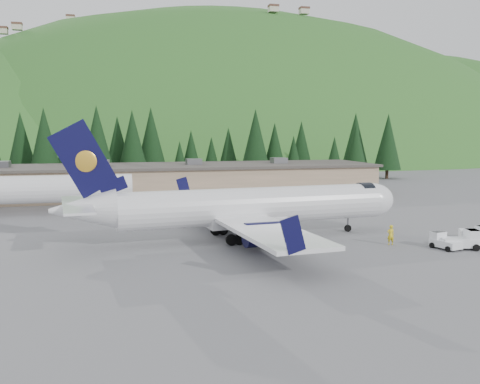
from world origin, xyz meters
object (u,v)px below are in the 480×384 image
(airliner, at_px, (245,208))
(baggage_tug_a, at_px, (464,240))
(ramp_worker, at_px, (391,235))
(baggage_tug_c, at_px, (443,242))
(baggage_tug_d, at_px, (480,237))
(terminal_building, at_px, (164,180))
(second_airliner, at_px, (21,189))

(airliner, bearing_deg, baggage_tug_a, -32.21)
(airliner, distance_m, ramp_worker, 14.19)
(airliner, bearing_deg, baggage_tug_c, -32.98)
(ramp_worker, bearing_deg, baggage_tug_c, 150.84)
(baggage_tug_a, bearing_deg, baggage_tug_d, 37.33)
(terminal_building, distance_m, ramp_worker, 47.25)
(airliner, distance_m, baggage_tug_a, 20.55)
(baggage_tug_a, bearing_deg, airliner, 167.46)
(second_airliner, relative_size, ramp_worker, 14.38)
(airliner, xyz_separation_m, ramp_worker, (12.61, -6.12, -2.18))
(baggage_tug_c, distance_m, baggage_tug_d, 4.35)
(airliner, relative_size, second_airliner, 1.29)
(terminal_building, height_order, ramp_worker, terminal_building)
(airliner, relative_size, baggage_tug_d, 9.92)
(airliner, relative_size, baggage_tug_a, 9.74)
(baggage_tug_a, xyz_separation_m, ramp_worker, (-5.56, 3.20, 0.16))
(baggage_tug_c, height_order, terminal_building, terminal_building)
(second_airliner, distance_m, ramp_worker, 46.20)
(terminal_building, relative_size, ramp_worker, 37.12)
(terminal_building, bearing_deg, second_airliner, -141.22)
(terminal_building, distance_m, baggage_tug_d, 52.56)
(second_airliner, bearing_deg, airliner, -42.76)
(airliner, height_order, baggage_tug_c, airliner)
(airliner, bearing_deg, baggage_tug_d, -26.62)
(baggage_tug_d, bearing_deg, baggage_tug_c, 163.42)
(baggage_tug_c, bearing_deg, terminal_building, 10.66)
(ramp_worker, bearing_deg, airliner, -21.03)
(airliner, distance_m, second_airliner, 32.54)
(airliner, xyz_separation_m, terminal_building, (-3.98, 38.09, -0.51))
(second_airliner, height_order, baggage_tug_c, second_airliner)
(baggage_tug_a, bearing_deg, ramp_worker, 164.69)
(airliner, height_order, baggage_tug_a, airliner)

